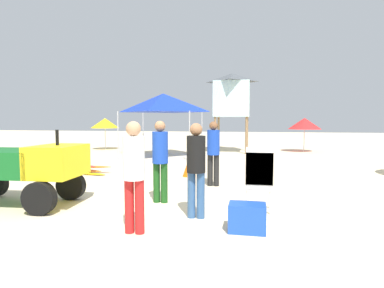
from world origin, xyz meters
TOP-DOWN VIEW (x-y plane):
  - ground at (0.00, 0.00)m, footprint 80.00×80.00m
  - utility_cart at (-2.26, -0.26)m, footprint 2.62×1.42m
  - stacked_plastic_chairs at (2.36, 0.16)m, footprint 0.48×0.48m
  - surfboard_pile at (-3.38, 3.37)m, footprint 2.50×0.79m
  - lifeguard_near_left at (0.39, 0.48)m, footprint 0.32×0.32m
  - lifeguard_near_center at (1.24, 2.32)m, footprint 0.32×0.32m
  - lifeguard_near_right at (0.53, -1.29)m, footprint 0.32×0.32m
  - lifeguard_far_right at (1.29, -0.39)m, footprint 0.32×0.32m
  - popup_canopy at (-1.88, 8.53)m, footprint 3.17×3.17m
  - lifeguard_tower at (1.11, 11.04)m, footprint 1.98×1.98m
  - beach_umbrella_mid at (-6.10, 11.14)m, footprint 1.61×1.61m
  - beach_umbrella_far at (4.88, 11.95)m, footprint 1.71×1.71m
  - traffic_cone_near at (0.37, 3.54)m, footprint 0.40×0.40m
  - cooler_box at (2.17, -0.90)m, footprint 0.55×0.38m

SIDE VIEW (x-z plane):
  - ground at x=0.00m, z-range 0.00..0.00m
  - surfboard_pile at x=-3.38m, z-range 0.00..0.32m
  - cooler_box at x=2.17m, z-range 0.00..0.42m
  - traffic_cone_near at x=0.37m, z-range 0.00..0.57m
  - stacked_plastic_chairs at x=2.36m, z-range 0.10..1.30m
  - utility_cart at x=-2.26m, z-range 0.03..1.53m
  - lifeguard_far_right at x=1.29m, z-range 0.12..1.75m
  - lifeguard_near_center at x=1.24m, z-range 0.12..1.77m
  - lifeguard_near_right at x=0.53m, z-range 0.12..1.79m
  - lifeguard_near_left at x=0.39m, z-range 0.12..1.79m
  - beach_umbrella_far at x=4.88m, z-range 0.60..2.41m
  - beach_umbrella_mid at x=-6.10m, z-range 0.62..2.41m
  - popup_canopy at x=-1.88m, z-range 1.03..3.94m
  - lifeguard_tower at x=1.11m, z-range 0.94..5.04m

